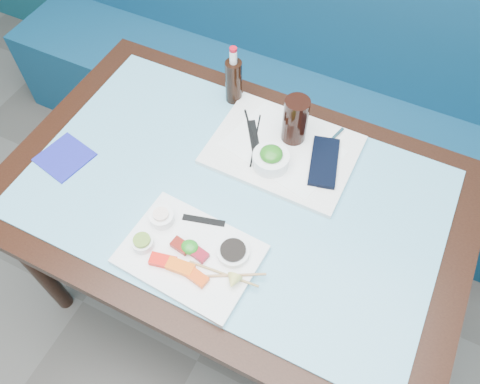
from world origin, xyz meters
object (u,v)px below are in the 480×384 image
at_px(seaweed_bowl, 271,160).
at_px(blue_napkin, 65,157).
at_px(dining_table, 233,207).
at_px(cola_bottle_body, 234,82).
at_px(booth_bench, 316,101).
at_px(sashimi_plate, 190,255).
at_px(cola_glass, 295,120).
at_px(serving_tray, 283,150).

relative_size(seaweed_bowl, blue_napkin, 0.78).
relative_size(dining_table, seaweed_bowl, 12.46).
relative_size(dining_table, cola_bottle_body, 8.84).
bearing_deg(booth_bench, seaweed_bowl, -84.82).
distance_m(booth_bench, sashimi_plate, 1.15).
distance_m(dining_table, blue_napkin, 0.55).
height_order(sashimi_plate, seaweed_bowl, seaweed_bowl).
xyz_separation_m(sashimi_plate, cola_glass, (0.09, 0.50, 0.09)).
height_order(seaweed_bowl, cola_glass, cola_glass).
bearing_deg(cola_bottle_body, blue_napkin, -127.98).
bearing_deg(cola_glass, cola_bottle_body, 161.59).
bearing_deg(sashimi_plate, blue_napkin, 170.41).
xyz_separation_m(cola_glass, cola_bottle_body, (-0.25, 0.08, -0.02)).
bearing_deg(dining_table, blue_napkin, -167.19).
height_order(cola_glass, cola_bottle_body, cola_glass).
relative_size(cola_bottle_body, blue_napkin, 1.10).
relative_size(booth_bench, cola_bottle_body, 18.94).
relative_size(serving_tray, blue_napkin, 3.08).
height_order(booth_bench, seaweed_bowl, booth_bench).
height_order(cola_bottle_body, blue_napkin, cola_bottle_body).
height_order(dining_table, seaweed_bowl, seaweed_bowl).
bearing_deg(booth_bench, dining_table, -90.00).
height_order(dining_table, cola_bottle_body, cola_bottle_body).
distance_m(seaweed_bowl, cola_bottle_body, 0.32).
bearing_deg(sashimi_plate, cola_glass, 83.24).
relative_size(booth_bench, blue_napkin, 20.83).
height_order(seaweed_bowl, cola_bottle_body, cola_bottle_body).
distance_m(sashimi_plate, seaweed_bowl, 0.38).
bearing_deg(dining_table, sashimi_plate, -91.72).
bearing_deg(cola_bottle_body, seaweed_bowl, -42.71).
bearing_deg(cola_glass, sashimi_plate, -100.38).
bearing_deg(serving_tray, booth_bench, 97.43).
bearing_deg(seaweed_bowl, dining_table, -116.64).
bearing_deg(seaweed_bowl, sashimi_plate, -100.95).
xyz_separation_m(dining_table, serving_tray, (0.07, 0.20, 0.10)).
height_order(serving_tray, seaweed_bowl, seaweed_bowl).
distance_m(dining_table, seaweed_bowl, 0.19).
xyz_separation_m(dining_table, sashimi_plate, (-0.01, -0.24, 0.10)).
bearing_deg(cola_glass, blue_napkin, -148.28).
bearing_deg(booth_bench, sashimi_plate, -90.38).
relative_size(booth_bench, serving_tray, 6.76).
bearing_deg(booth_bench, cola_bottle_body, -108.58).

